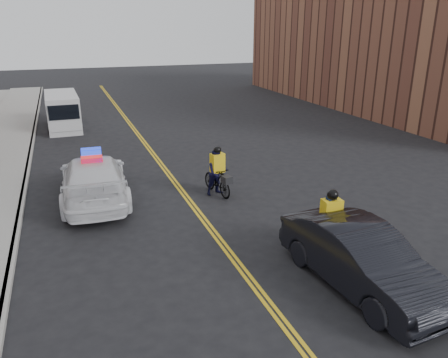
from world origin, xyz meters
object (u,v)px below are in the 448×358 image
object	(u,v)px
dark_sedan	(361,258)
cyclist_near	(329,233)
cyclist_far	(218,176)
cargo_van	(63,112)
police_cruiser	(94,178)

from	to	relation	value
dark_sedan	cyclist_near	xyz separation A→B (m)	(0.15, 1.64, -0.10)
dark_sedan	cyclist_far	bearing A→B (deg)	94.57
cargo_van	cyclist_far	distance (m)	15.42
police_cruiser	dark_sedan	distance (m)	10.29
cyclist_near	dark_sedan	bearing A→B (deg)	-91.53
police_cruiser	cyclist_far	size ratio (longest dim) A/B	3.00
cyclist_near	cyclist_far	bearing A→B (deg)	107.30
dark_sedan	cyclist_far	size ratio (longest dim) A/B	2.47
police_cruiser	cyclist_near	distance (m)	9.09
police_cruiser	cyclist_far	xyz separation A→B (m)	(4.61, -1.08, -0.09)
dark_sedan	cyclist_near	distance (m)	1.65
police_cruiser	cyclist_near	world-z (taller)	cyclist_near
police_cruiser	dark_sedan	world-z (taller)	police_cruiser
police_cruiser	cargo_van	xyz separation A→B (m)	(-0.85, 13.34, 0.21)
cargo_van	cyclist_far	size ratio (longest dim) A/B	2.64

